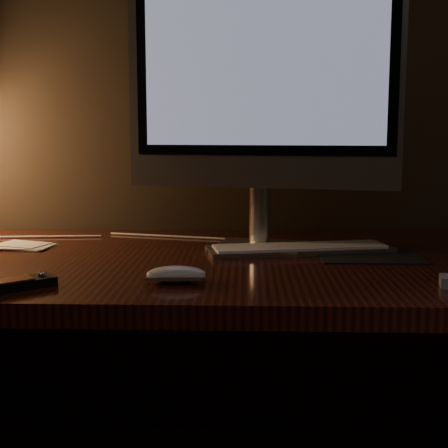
{
  "coord_description": "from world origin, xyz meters",
  "views": [
    {
      "loc": [
        0.13,
        0.56,
        1.01
      ],
      "look_at": [
        0.09,
        1.73,
        0.84
      ],
      "focal_mm": 50.0,
      "sensor_mm": 36.0,
      "label": 1
    }
  ],
  "objects_px": {
    "keyboard": "(300,248)",
    "monitor": "(261,79)",
    "desk": "(188,307)",
    "mouse": "(176,277)",
    "media_remote": "(16,284)"
  },
  "relations": [
    {
      "from": "keyboard",
      "to": "monitor",
      "type": "bearing_deg",
      "value": 151.61
    },
    {
      "from": "desk",
      "to": "mouse",
      "type": "bearing_deg",
      "value": -88.77
    },
    {
      "from": "monitor",
      "to": "keyboard",
      "type": "distance_m",
      "value": 0.38
    },
    {
      "from": "desk",
      "to": "media_remote",
      "type": "relative_size",
      "value": 12.51
    },
    {
      "from": "monitor",
      "to": "mouse",
      "type": "bearing_deg",
      "value": -102.31
    },
    {
      "from": "media_remote",
      "to": "desk",
      "type": "bearing_deg",
      "value": 11.77
    },
    {
      "from": "desk",
      "to": "monitor",
      "type": "height_order",
      "value": "monitor"
    },
    {
      "from": "desk",
      "to": "keyboard",
      "type": "xyz_separation_m",
      "value": [
        0.25,
        0.0,
        0.14
      ]
    },
    {
      "from": "mouse",
      "to": "media_remote",
      "type": "relative_size",
      "value": 0.82
    },
    {
      "from": "monitor",
      "to": "media_remote",
      "type": "xyz_separation_m",
      "value": [
        -0.42,
        -0.38,
        -0.37
      ]
    },
    {
      "from": "desk",
      "to": "keyboard",
      "type": "relative_size",
      "value": 3.9
    },
    {
      "from": "keyboard",
      "to": "mouse",
      "type": "bearing_deg",
      "value": -141.15
    },
    {
      "from": "keyboard",
      "to": "mouse",
      "type": "distance_m",
      "value": 0.38
    },
    {
      "from": "monitor",
      "to": "mouse",
      "type": "height_order",
      "value": "monitor"
    },
    {
      "from": "keyboard",
      "to": "media_remote",
      "type": "xyz_separation_m",
      "value": [
        -0.51,
        -0.35,
        0.0
      ]
    }
  ]
}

